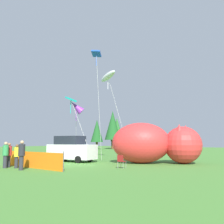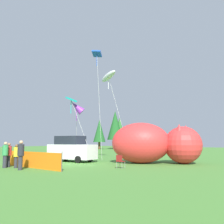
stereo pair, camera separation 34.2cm
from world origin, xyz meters
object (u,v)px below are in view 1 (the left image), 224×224
Objects in this scene: parked_car at (71,149)px; kite_purple_delta at (76,107)px; spectator_in_blue_shirt at (5,154)px; kite_white_ghost at (108,77)px; inflatable_cat at (154,144)px; spectator_in_yellow_shirt at (9,154)px; spectator_in_black_shirt at (22,154)px; folding_chair at (121,160)px; spectator_in_green_shirt at (17,155)px; kite_blue_box at (96,56)px; kite_teal_diamond at (71,100)px.

kite_purple_delta is at bearing 100.16° from parked_car.
spectator_in_blue_shirt is 0.20× the size of kite_white_ghost.
inflatable_cat is 4.35× the size of spectator_in_yellow_shirt.
kite_white_ghost reaches higher than spectator_in_black_shirt.
inflatable_cat is 7.92m from kite_purple_delta.
spectator_in_green_shirt is (-5.81, -3.88, 0.34)m from folding_chair.
spectator_in_black_shirt is 0.32× the size of kite_purple_delta.
spectator_in_green_shirt is at bearing 119.03° from folding_chair.
kite_purple_delta is (-0.22, 0.77, 3.85)m from parked_car.
kite_purple_delta reaches higher than spectator_in_green_shirt.
parked_car is 8.01m from kite_white_ghost.
kite_blue_box is (-1.79, 9.61, 9.43)m from spectator_in_black_shirt.
spectator_in_blue_shirt is at bearing -86.81° from kite_teal_diamond.
spectator_in_black_shirt is at bearing 129.47° from folding_chair.
parked_car is 9.88m from kite_blue_box.
spectator_in_green_shirt is at bearing 157.61° from spectator_in_black_shirt.
spectator_in_yellow_shirt is (-6.73, -3.86, 0.39)m from folding_chair.
parked_car is at bearing -29.75° from kite_teal_diamond.
folding_chair is 0.10× the size of kite_white_ghost.
parked_car reaches higher than spectator_in_yellow_shirt.
spectator_in_blue_shirt is 0.95× the size of spectator_in_black_shirt.
kite_white_ghost is (1.67, 2.70, 3.22)m from kite_purple_delta.
kite_purple_delta is at bearing 92.12° from spectator_in_blue_shirt.
inflatable_cat is 10.91m from spectator_in_yellow_shirt.
kite_teal_diamond reaches higher than kite_purple_delta.
parked_car is at bearing -93.65° from kite_blue_box.
spectator_in_green_shirt is 11.90m from kite_white_ghost.
spectator_in_blue_shirt is 0.49m from spectator_in_yellow_shirt.
inflatable_cat is at bearing 14.32° from kite_purple_delta.
kite_teal_diamond reaches higher than parked_car.
inflatable_cat is at bearing -5.65° from kite_blue_box.
spectator_in_blue_shirt is 0.16× the size of kite_blue_box.
folding_chair is 10.68m from kite_white_ghost.
kite_purple_delta is 0.65× the size of kite_white_ghost.
spectator_in_yellow_shirt is 7.60m from kite_teal_diamond.
kite_white_ghost is (-5.26, 0.93, 6.63)m from inflatable_cat.
parked_car is at bearing 90.41° from spectator_in_blue_shirt.
kite_teal_diamond is at bearing 67.42° from folding_chair.
folding_chair is at bearing 33.76° from spectator_in_green_shirt.
inflatable_cat is at bearing -10.09° from kite_white_ghost.
inflatable_cat is at bearing 50.63° from spectator_in_yellow_shirt.
spectator_in_black_shirt is 8.49m from kite_purple_delta.
kite_white_ghost reaches higher than spectator_in_yellow_shirt.
kite_teal_diamond is at bearing 144.72° from parked_car.
spectator_in_green_shirt is 7.71m from kite_teal_diamond.
kite_teal_diamond reaches higher than folding_chair.
kite_blue_box is 1.93× the size of kite_purple_delta.
spectator_in_yellow_shirt is 7.77m from kite_purple_delta.
parked_car is 3.93m from kite_purple_delta.
kite_white_ghost is at bearing 79.97° from spectator_in_yellow_shirt.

